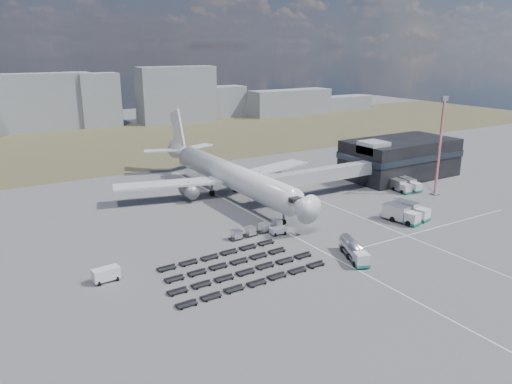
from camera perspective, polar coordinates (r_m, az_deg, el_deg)
ground at (r=91.92m, az=6.36°, el=-5.33°), size 420.00×420.00×0.00m
grass_strip at (r=187.93m, az=-14.65°, el=5.44°), size 420.00×90.00×0.01m
lane_markings at (r=99.96m, az=9.75°, el=-3.66°), size 47.12×110.00×0.01m
terminal at (r=138.77m, az=16.09°, el=3.82°), size 30.40×16.40×11.00m
jet_bridge at (r=115.03m, az=6.51°, el=1.76°), size 30.30×3.80×7.05m
airliner at (r=116.25m, az=-3.34°, el=2.12°), size 51.59×64.53×17.62m
skyline at (r=224.22m, az=-18.98°, el=9.26°), size 304.01×25.67×25.04m
fuel_tanker at (r=84.16m, az=11.15°, el=-6.57°), size 5.47×9.16×2.90m
pushback_tug at (r=93.21m, az=2.55°, el=-4.48°), size 3.08×2.01×1.34m
utility_van at (r=78.43m, az=-16.75°, el=-9.04°), size 4.07×2.07×2.14m
catering_truck at (r=127.86m, az=2.17°, el=1.69°), size 2.90×6.48×2.92m
service_trucks_near at (r=104.92m, az=16.78°, el=-2.22°), size 7.57×8.55×3.02m
service_trucks_far at (r=126.32m, az=16.65°, el=0.78°), size 5.95×6.91×2.59m
uld_row at (r=93.14m, az=0.15°, el=-4.28°), size 11.91×2.39×1.64m
baggage_dollies at (r=79.04m, az=-2.31°, el=-8.69°), size 26.81×14.39×0.68m
floodlight_mast at (r=122.95m, az=20.26°, el=4.90°), size 2.18×1.78×23.04m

